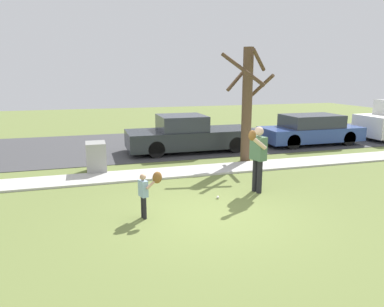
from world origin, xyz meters
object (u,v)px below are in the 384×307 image
at_px(baseball, 218,197).
at_px(parked_wagon_blue, 311,130).
at_px(utility_cabinet, 96,157).
at_px(street_tree_near, 247,101).
at_px(person_adult, 257,153).
at_px(person_child, 147,188).
at_px(parked_pickup_dark, 189,135).

bearing_deg(baseball, parked_wagon_blue, 40.58).
relative_size(utility_cabinet, street_tree_near, 0.24).
xyz_separation_m(person_adult, person_child, (-3.07, -0.91, -0.40)).
distance_m(baseball, utility_cabinet, 4.55).
height_order(person_child, utility_cabinet, person_child).
distance_m(utility_cabinet, parked_pickup_dark, 4.37).
xyz_separation_m(baseball, parked_wagon_blue, (6.56, 5.62, 0.62)).
distance_m(person_adult, utility_cabinet, 5.25).
bearing_deg(person_child, person_adult, 0.41).
xyz_separation_m(parked_pickup_dark, parked_wagon_blue, (5.66, -0.13, -0.01)).
relative_size(person_child, parked_wagon_blue, 0.23).
bearing_deg(person_adult, parked_wagon_blue, -151.02).
bearing_deg(street_tree_near, person_child, -135.30).
xyz_separation_m(baseball, parked_pickup_dark, (0.90, 5.75, 0.64)).
height_order(person_adult, utility_cabinet, person_adult).
xyz_separation_m(utility_cabinet, parked_pickup_dark, (3.75, 2.23, 0.19)).
height_order(person_adult, parked_wagon_blue, person_adult).
bearing_deg(street_tree_near, utility_cabinet, -179.84).
bearing_deg(baseball, street_tree_near, 55.79).
relative_size(person_adult, parked_wagon_blue, 0.39).
bearing_deg(person_adult, utility_cabinet, -55.99).
distance_m(baseball, street_tree_near, 4.78).
relative_size(person_adult, street_tree_near, 0.44).
distance_m(baseball, parked_pickup_dark, 5.85).
distance_m(person_adult, person_child, 3.22).
bearing_deg(person_adult, baseball, -7.19).
relative_size(baseball, utility_cabinet, 0.08).
relative_size(baseball, street_tree_near, 0.02).
bearing_deg(utility_cabinet, parked_wagon_blue, 12.57).
bearing_deg(parked_wagon_blue, utility_cabinet, -167.43).
height_order(street_tree_near, parked_wagon_blue, street_tree_near).
xyz_separation_m(person_child, parked_wagon_blue, (8.47, 6.35, -0.02)).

